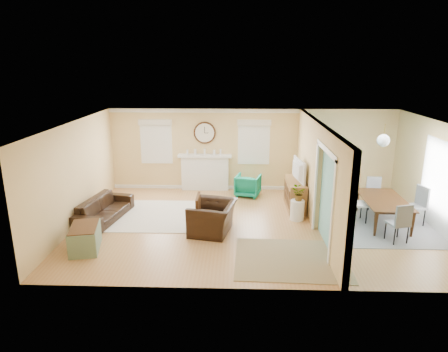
# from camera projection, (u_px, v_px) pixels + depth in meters

# --- Properties ---
(floor) EXTENTS (9.00, 9.00, 0.00)m
(floor) POSITION_uv_depth(u_px,v_px,m) (255.00, 225.00, 10.17)
(floor) COLOR #AC7742
(floor) RESTS_ON ground
(wall_back) EXTENTS (9.00, 0.02, 2.60)m
(wall_back) POSITION_uv_depth(u_px,v_px,m) (252.00, 150.00, 12.69)
(wall_back) COLOR #D5B576
(wall_back) RESTS_ON ground
(wall_front) EXTENTS (9.00, 0.02, 2.60)m
(wall_front) POSITION_uv_depth(u_px,v_px,m) (263.00, 223.00, 6.93)
(wall_front) COLOR #D5B576
(wall_front) RESTS_ON ground
(wall_left) EXTENTS (0.02, 6.00, 2.60)m
(wall_left) POSITION_uv_depth(u_px,v_px,m) (76.00, 174.00, 9.96)
(wall_left) COLOR #D5B576
(wall_left) RESTS_ON ground
(wall_right) EXTENTS (0.02, 6.00, 2.60)m
(wall_right) POSITION_uv_depth(u_px,v_px,m) (442.00, 177.00, 9.66)
(wall_right) COLOR #D5B576
(wall_right) RESTS_ON ground
(ceiling) EXTENTS (9.00, 6.00, 0.02)m
(ceiling) POSITION_uv_depth(u_px,v_px,m) (257.00, 123.00, 9.45)
(ceiling) COLOR white
(ceiling) RESTS_ON wall_back
(partition) EXTENTS (0.17, 6.00, 2.60)m
(partition) POSITION_uv_depth(u_px,v_px,m) (316.00, 171.00, 10.02)
(partition) COLOR #D5B576
(partition) RESTS_ON ground
(fireplace) EXTENTS (1.70, 0.30, 1.17)m
(fireplace) POSITION_uv_depth(u_px,v_px,m) (205.00, 172.00, 12.82)
(fireplace) COLOR white
(fireplace) RESTS_ON ground
(wall_clock) EXTENTS (0.70, 0.07, 0.70)m
(wall_clock) POSITION_uv_depth(u_px,v_px,m) (205.00, 133.00, 12.56)
(wall_clock) COLOR #3F2411
(wall_clock) RESTS_ON wall_back
(window_left) EXTENTS (1.05, 0.13, 1.42)m
(window_left) POSITION_uv_depth(u_px,v_px,m) (156.00, 139.00, 12.65)
(window_left) COLOR white
(window_left) RESTS_ON wall_back
(window_right) EXTENTS (1.05, 0.13, 1.42)m
(window_right) POSITION_uv_depth(u_px,v_px,m) (254.00, 139.00, 12.55)
(window_right) COLOR white
(window_right) RESTS_ON wall_back
(french_doors) EXTENTS (0.06, 1.70, 2.20)m
(french_doors) POSITION_uv_depth(u_px,v_px,m) (439.00, 185.00, 9.72)
(french_doors) COLOR white
(french_doors) RESTS_ON ground
(pendant) EXTENTS (0.30, 0.30, 0.55)m
(pendant) POSITION_uv_depth(u_px,v_px,m) (383.00, 140.00, 9.46)
(pendant) COLOR gold
(pendant) RESTS_ON ceiling
(rug_cream) EXTENTS (2.72, 2.36, 0.01)m
(rug_cream) POSITION_uv_depth(u_px,v_px,m) (159.00, 215.00, 10.78)
(rug_cream) COLOR beige
(rug_cream) RESTS_ON floor
(rug_jute) EXTENTS (2.40, 1.99, 0.01)m
(rug_jute) POSITION_uv_depth(u_px,v_px,m) (291.00, 259.00, 8.38)
(rug_jute) COLOR #948560
(rug_jute) RESTS_ON floor
(rug_grey) EXTENTS (2.42, 3.03, 0.01)m
(rug_grey) POSITION_uv_depth(u_px,v_px,m) (383.00, 223.00, 10.27)
(rug_grey) COLOR gray
(rug_grey) RESTS_ON floor
(sofa) EXTENTS (1.11, 2.11, 0.59)m
(sofa) POSITION_uv_depth(u_px,v_px,m) (104.00, 209.00, 10.44)
(sofa) COLOR black
(sofa) RESTS_ON floor
(eames_chair) EXTENTS (1.22, 1.34, 0.75)m
(eames_chair) POSITION_uv_depth(u_px,v_px,m) (213.00, 218.00, 9.63)
(eames_chair) COLOR black
(eames_chair) RESTS_ON floor
(green_chair) EXTENTS (0.87, 0.88, 0.66)m
(green_chair) POSITION_uv_depth(u_px,v_px,m) (248.00, 185.00, 12.30)
(green_chair) COLOR #0D816A
(green_chair) RESTS_ON floor
(trunk) EXTENTS (0.77, 1.06, 0.55)m
(trunk) POSITION_uv_depth(u_px,v_px,m) (85.00, 238.00, 8.76)
(trunk) COLOR slate
(trunk) RESTS_ON floor
(credenza) EXTENTS (0.47, 1.38, 0.80)m
(credenza) POSITION_uv_depth(u_px,v_px,m) (295.00, 194.00, 11.27)
(credenza) COLOR brown
(credenza) RESTS_ON floor
(tv) EXTENTS (0.28, 1.07, 0.61)m
(tv) POSITION_uv_depth(u_px,v_px,m) (296.00, 170.00, 11.07)
(tv) COLOR black
(tv) RESTS_ON credenza
(garden_stool) EXTENTS (0.36, 0.36, 0.53)m
(garden_stool) POSITION_uv_depth(u_px,v_px,m) (297.00, 210.00, 10.43)
(garden_stool) COLOR white
(garden_stool) RESTS_ON floor
(potted_plant) EXTENTS (0.44, 0.42, 0.39)m
(potted_plant) POSITION_uv_depth(u_px,v_px,m) (298.00, 193.00, 10.30)
(potted_plant) COLOR #337F33
(potted_plant) RESTS_ON garden_stool
(dining_table) EXTENTS (1.08, 1.88, 0.65)m
(dining_table) POSITION_uv_depth(u_px,v_px,m) (384.00, 211.00, 10.19)
(dining_table) COLOR #3F2411
(dining_table) RESTS_ON floor
(dining_chair_n) EXTENTS (0.42, 0.42, 0.89)m
(dining_chair_n) POSITION_uv_depth(u_px,v_px,m) (375.00, 191.00, 11.14)
(dining_chair_n) COLOR gray
(dining_chair_n) RESTS_ON floor
(dining_chair_s) EXTENTS (0.52, 0.52, 0.95)m
(dining_chair_s) POSITION_uv_depth(u_px,v_px,m) (398.00, 219.00, 9.07)
(dining_chair_s) COLOR gray
(dining_chair_s) RESTS_ON floor
(dining_chair_w) EXTENTS (0.49, 0.49, 1.02)m
(dining_chair_w) POSITION_uv_depth(u_px,v_px,m) (358.00, 200.00, 10.22)
(dining_chair_w) COLOR white
(dining_chair_w) RESTS_ON floor
(dining_chair_e) EXTENTS (0.54, 0.54, 1.00)m
(dining_chair_e) POSITION_uv_depth(u_px,v_px,m) (415.00, 203.00, 10.03)
(dining_chair_e) COLOR gray
(dining_chair_e) RESTS_ON floor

